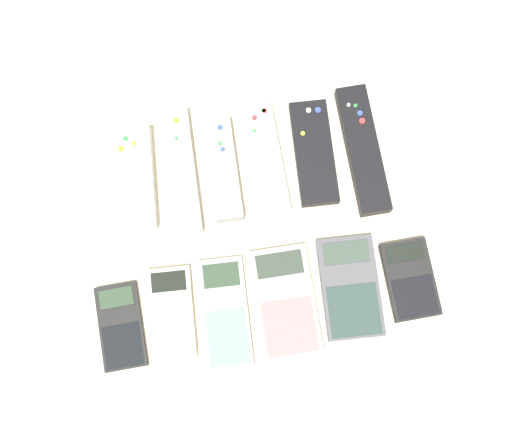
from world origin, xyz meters
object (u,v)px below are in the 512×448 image
Objects in this scene: calculator_0 at (121,326)px; calculator_5 at (410,280)px; calculator_1 at (172,313)px; calculator_4 at (350,287)px; remote_4 at (314,153)px; remote_0 at (134,178)px; remote_5 at (363,150)px; remote_1 at (182,171)px; calculator_3 at (285,302)px; remote_3 at (266,158)px; calculator_2 at (225,312)px; remote_2 at (224,170)px.

calculator_5 reaches higher than calculator_0.
calculator_0 is 0.08m from calculator_1.
remote_4 is at bearing 97.35° from calculator_4.
remote_0 is 0.97× the size of remote_4.
remote_5 reaches higher than calculator_1.
remote_1 and remote_5 have the same top height.
calculator_1 is at bearing -149.01° from remote_5.
remote_5 is at bearing -3.84° from remote_4.
calculator_1 and calculator_4 have the same top height.
calculator_3 reaches higher than calculator_0.
calculator_5 is (0.18, 0.01, 0.00)m from calculator_3.
remote_3 is 1.33× the size of calculator_1.
remote_0 is 0.20m from remote_3.
calculator_0 is at bearing -139.75° from remote_3.
remote_1 is 1.20× the size of calculator_3.
calculator_3 is at bearing -0.44° from calculator_1.
calculator_0 is at bearing -179.14° from calculator_2.
calculator_1 is at bearing 176.72° from calculator_3.
remote_1 is (0.07, 0.00, -0.00)m from remote_0.
remote_2 is 0.14m from remote_4.
remote_3 is (0.07, 0.01, -0.00)m from remote_2.
calculator_3 reaches higher than calculator_4.
remote_5 is 1.33× the size of calculator_4.
calculator_1 is at bearing 4.69° from calculator_0.
remote_4 is 0.23m from calculator_3.
calculator_5 is (0.18, -0.21, -0.00)m from remote_3.
remote_3 is 0.33m from calculator_0.
remote_1 is at bearing 4.02° from remote_0.
calculator_2 is at bearing -114.28° from remote_3.
remote_5 is at bearing -1.04° from remote_1.
remote_5 is (0.35, -0.00, -0.00)m from remote_0.
remote_1 is at bearing 177.15° from remote_5.
calculator_2 is at bearing -97.15° from remote_2.
calculator_3 is (0.24, 0.00, 0.00)m from calculator_0.
calculator_4 is (0.34, 0.01, 0.00)m from calculator_0.
remote_1 is 1.63× the size of calculator_5.
remote_4 is 0.82× the size of remote_5.
calculator_2 is 0.27m from calculator_5.
remote_0 is at bearing 76.50° from calculator_0.
remote_0 is 1.20× the size of calculator_1.
remote_1 reaches higher than calculator_5.
calculator_1 is at bearing -117.19° from remote_2.
remote_2 reaches higher than calculator_3.
calculator_4 is (0.22, -0.21, -0.00)m from remote_1.
calculator_2 is at bearing -5.58° from calculator_1.
calculator_1 is 0.88× the size of calculator_4.
remote_0 reaches higher than remote_2.
remote_2 is 1.19× the size of calculator_1.
remote_1 is 0.25m from calculator_3.
remote_3 is 1.07× the size of remote_4.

